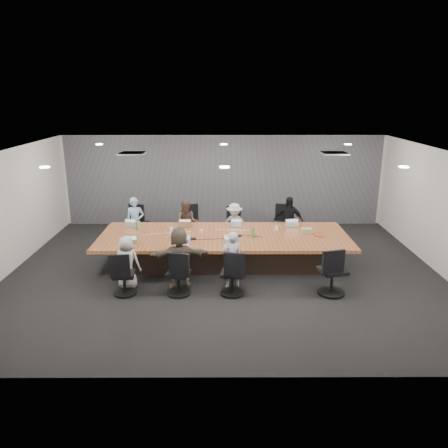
{
  "coord_description": "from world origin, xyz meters",
  "views": [
    {
      "loc": [
        -0.04,
        -9.52,
        4.03
      ],
      "look_at": [
        0.0,
        0.4,
        1.05
      ],
      "focal_mm": 35.0,
      "sensor_mm": 36.0,
      "label": 1
    }
  ],
  "objects_px": {
    "chair_0": "(138,227)",
    "bottle_green_left": "(137,226)",
    "person_6": "(232,260)",
    "laptop_6": "(232,246)",
    "laptop_1": "(185,225)",
    "laptop_4": "(132,246)",
    "laptop_3": "(291,225)",
    "bottle_green_right": "(253,233)",
    "laptop_2": "(235,225)",
    "chair_2": "(234,228)",
    "person_4": "(127,262)",
    "person_5": "(180,258)",
    "person_1": "(187,223)",
    "stapler": "(230,240)",
    "person_0": "(135,222)",
    "snack_packet": "(319,236)",
    "chair_7": "(332,274)",
    "person_2": "(234,225)",
    "person_3": "(288,221)",
    "chair_3": "(286,227)",
    "laptop_5": "(182,246)",
    "chair_1": "(188,227)",
    "bottle_clear": "(171,232)",
    "mug_brown": "(125,238)",
    "conference_table": "(224,248)",
    "chair_4": "(124,278)",
    "chair_5": "(178,277)",
    "laptop_0": "(131,225)",
    "canvas_bag": "(307,231)",
    "chair_6": "(232,277)"
  },
  "relations": [
    {
      "from": "person_4",
      "to": "laptop_0",
      "type": "bearing_deg",
      "value": -71.33
    },
    {
      "from": "laptop_2",
      "to": "person_5",
      "type": "distance_m",
      "value": 2.48
    },
    {
      "from": "laptop_3",
      "to": "stapler",
      "type": "distance_m",
      "value": 2.04
    },
    {
      "from": "chair_2",
      "to": "bottle_green_right",
      "type": "xyz_separation_m",
      "value": [
        0.4,
        -1.9,
        0.48
      ]
    },
    {
      "from": "person_0",
      "to": "snack_packet",
      "type": "height_order",
      "value": "person_0"
    },
    {
      "from": "laptop_3",
      "to": "bottle_green_right",
      "type": "relative_size",
      "value": 1.39
    },
    {
      "from": "laptop_2",
      "to": "stapler",
      "type": "height_order",
      "value": "stapler"
    },
    {
      "from": "laptop_5",
      "to": "mug_brown",
      "type": "bearing_deg",
      "value": 155.1
    },
    {
      "from": "canvas_bag",
      "to": "mug_brown",
      "type": "bearing_deg",
      "value": -173.65
    },
    {
      "from": "chair_5",
      "to": "laptop_0",
      "type": "distance_m",
      "value": 2.92
    },
    {
      "from": "chair_1",
      "to": "laptop_6",
      "type": "bearing_deg",
      "value": 101.29
    },
    {
      "from": "chair_5",
      "to": "bottle_green_left",
      "type": "bearing_deg",
      "value": 131.79
    },
    {
      "from": "person_3",
      "to": "snack_packet",
      "type": "height_order",
      "value": "person_3"
    },
    {
      "from": "laptop_2",
      "to": "chair_2",
      "type": "bearing_deg",
      "value": -80.48
    },
    {
      "from": "person_0",
      "to": "snack_packet",
      "type": "distance_m",
      "value": 4.91
    },
    {
      "from": "person_2",
      "to": "person_4",
      "type": "bearing_deg",
      "value": -121.68
    },
    {
      "from": "chair_0",
      "to": "bottle_green_left",
      "type": "distance_m",
      "value": 1.38
    },
    {
      "from": "chair_2",
      "to": "person_2",
      "type": "xyz_separation_m",
      "value": [
        0.0,
        -0.35,
        0.22
      ]
    },
    {
      "from": "chair_2",
      "to": "person_6",
      "type": "distance_m",
      "value": 3.06
    },
    {
      "from": "person_3",
      "to": "laptop_4",
      "type": "height_order",
      "value": "person_3"
    },
    {
      "from": "chair_1",
      "to": "chair_6",
      "type": "height_order",
      "value": "chair_1"
    },
    {
      "from": "person_4",
      "to": "person_5",
      "type": "distance_m",
      "value": 1.13
    },
    {
      "from": "chair_3",
      "to": "person_2",
      "type": "bearing_deg",
      "value": 28.33
    },
    {
      "from": "laptop_5",
      "to": "bottle_green_left",
      "type": "distance_m",
      "value": 1.72
    },
    {
      "from": "laptop_2",
      "to": "laptop_3",
      "type": "xyz_separation_m",
      "value": [
        1.46,
        0.0,
        0.0
      ]
    },
    {
      "from": "conference_table",
      "to": "chair_4",
      "type": "distance_m",
      "value": 2.68
    },
    {
      "from": "laptop_4",
      "to": "person_6",
      "type": "bearing_deg",
      "value": -1.07
    },
    {
      "from": "person_6",
      "to": "person_0",
      "type": "bearing_deg",
      "value": -60.98
    },
    {
      "from": "laptop_1",
      "to": "laptop_4",
      "type": "distance_m",
      "value": 1.92
    },
    {
      "from": "person_1",
      "to": "stapler",
      "type": "bearing_deg",
      "value": -52.36
    },
    {
      "from": "bottle_clear",
      "to": "mug_brown",
      "type": "distance_m",
      "value": 1.08
    },
    {
      "from": "laptop_3",
      "to": "bottle_green_right",
      "type": "distance_m",
      "value": 1.46
    },
    {
      "from": "laptop_3",
      "to": "laptop_6",
      "type": "height_order",
      "value": "same"
    },
    {
      "from": "person_5",
      "to": "person_6",
      "type": "relative_size",
      "value": 1.08
    },
    {
      "from": "person_0",
      "to": "laptop_5",
      "type": "relative_size",
      "value": 4.1
    },
    {
      "from": "chair_0",
      "to": "bottle_green_left",
      "type": "bearing_deg",
      "value": 117.37
    },
    {
      "from": "person_1",
      "to": "chair_3",
      "type": "bearing_deg",
      "value": 12.51
    },
    {
      "from": "mug_brown",
      "to": "laptop_2",
      "type": "bearing_deg",
      "value": 24.4
    },
    {
      "from": "chair_2",
      "to": "laptop_2",
      "type": "height_order",
      "value": "laptop_2"
    },
    {
      "from": "chair_1",
      "to": "laptop_1",
      "type": "xyz_separation_m",
      "value": [
        0.0,
        -0.9,
        0.32
      ]
    },
    {
      "from": "person_6",
      "to": "laptop_6",
      "type": "relative_size",
      "value": 4.06
    },
    {
      "from": "laptop_2",
      "to": "person_3",
      "type": "distance_m",
      "value": 1.56
    },
    {
      "from": "chair_7",
      "to": "snack_packet",
      "type": "xyz_separation_m",
      "value": [
        0.04,
        1.58,
        0.32
      ]
    },
    {
      "from": "chair_4",
      "to": "laptop_0",
      "type": "distance_m",
      "value": 2.55
    },
    {
      "from": "chair_3",
      "to": "bottle_green_left",
      "type": "bearing_deg",
      "value": 33.05
    },
    {
      "from": "laptop_3",
      "to": "stapler",
      "type": "xyz_separation_m",
      "value": [
        -1.61,
        -1.26,
        0.02
      ]
    },
    {
      "from": "person_5",
      "to": "bottle_green_left",
      "type": "bearing_deg",
      "value": -64.2
    },
    {
      "from": "chair_4",
      "to": "conference_table",
      "type": "bearing_deg",
      "value": 34.82
    },
    {
      "from": "mug_brown",
      "to": "bottle_green_right",
      "type": "bearing_deg",
      "value": 3.49
    },
    {
      "from": "chair_7",
      "to": "laptop_1",
      "type": "bearing_deg",
      "value": 127.65
    }
  ]
}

